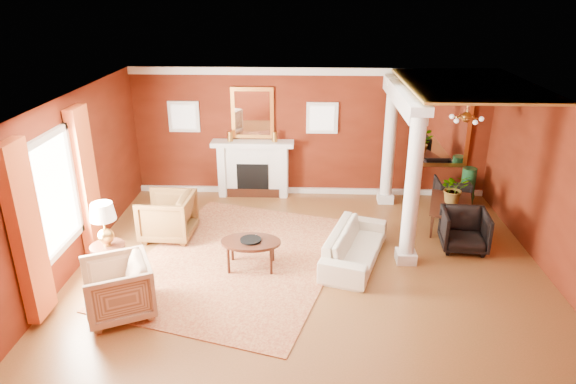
{
  "coord_description": "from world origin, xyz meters",
  "views": [
    {
      "loc": [
        -0.05,
        -7.73,
        4.55
      ],
      "look_at": [
        -0.39,
        0.66,
        1.15
      ],
      "focal_mm": 32.0,
      "sensor_mm": 36.0,
      "label": 1
    }
  ],
  "objects_px": {
    "side_table": "(105,230)",
    "dining_table": "(452,208)",
    "armchair_stripe": "(117,286)",
    "sofa": "(355,241)",
    "armchair_leopard": "(167,214)",
    "coffee_table": "(251,243)"
  },
  "relations": [
    {
      "from": "armchair_stripe",
      "to": "side_table",
      "type": "distance_m",
      "value": 1.12
    },
    {
      "from": "armchair_leopard",
      "to": "armchair_stripe",
      "type": "relative_size",
      "value": 1.02
    },
    {
      "from": "sofa",
      "to": "coffee_table",
      "type": "height_order",
      "value": "sofa"
    },
    {
      "from": "side_table",
      "to": "armchair_stripe",
      "type": "bearing_deg",
      "value": -63.06
    },
    {
      "from": "sofa",
      "to": "dining_table",
      "type": "height_order",
      "value": "dining_table"
    },
    {
      "from": "sofa",
      "to": "dining_table",
      "type": "distance_m",
      "value": 2.52
    },
    {
      "from": "side_table",
      "to": "dining_table",
      "type": "height_order",
      "value": "side_table"
    },
    {
      "from": "side_table",
      "to": "dining_table",
      "type": "relative_size",
      "value": 0.98
    },
    {
      "from": "side_table",
      "to": "sofa",
      "type": "bearing_deg",
      "value": 11.42
    },
    {
      "from": "armchair_stripe",
      "to": "sofa",
      "type": "bearing_deg",
      "value": 90.1
    },
    {
      "from": "armchair_leopard",
      "to": "armchair_stripe",
      "type": "height_order",
      "value": "armchair_leopard"
    },
    {
      "from": "sofa",
      "to": "armchair_leopard",
      "type": "bearing_deg",
      "value": 95.2
    },
    {
      "from": "armchair_stripe",
      "to": "coffee_table",
      "type": "distance_m",
      "value": 2.29
    },
    {
      "from": "armchair_leopard",
      "to": "armchair_stripe",
      "type": "distance_m",
      "value": 2.51
    },
    {
      "from": "armchair_stripe",
      "to": "dining_table",
      "type": "xyz_separation_m",
      "value": [
        5.64,
        3.21,
        -0.08
      ]
    },
    {
      "from": "dining_table",
      "to": "armchair_leopard",
      "type": "bearing_deg",
      "value": 111.75
    },
    {
      "from": "armchair_leopard",
      "to": "dining_table",
      "type": "height_order",
      "value": "armchair_leopard"
    },
    {
      "from": "coffee_table",
      "to": "side_table",
      "type": "xyz_separation_m",
      "value": [
        -2.27,
        -0.5,
        0.45
      ]
    },
    {
      "from": "sofa",
      "to": "dining_table",
      "type": "relative_size",
      "value": 1.42
    },
    {
      "from": "coffee_table",
      "to": "dining_table",
      "type": "bearing_deg",
      "value": 25.02
    },
    {
      "from": "armchair_stripe",
      "to": "dining_table",
      "type": "distance_m",
      "value": 6.49
    },
    {
      "from": "sofa",
      "to": "armchair_leopard",
      "type": "xyz_separation_m",
      "value": [
        -3.51,
        0.77,
        0.09
      ]
    }
  ]
}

